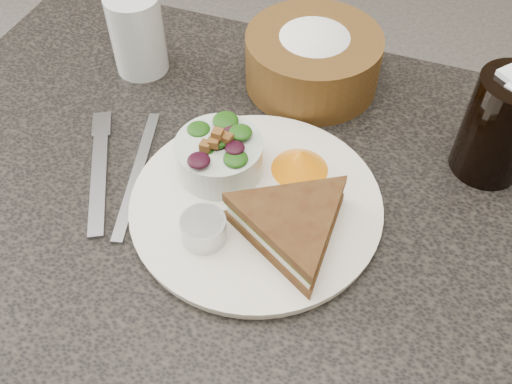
{
  "coord_description": "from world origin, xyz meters",
  "views": [
    {
      "loc": [
        0.15,
        -0.41,
        1.28
      ],
      "look_at": [
        -0.0,
        -0.01,
        0.78
      ],
      "focal_mm": 40.0,
      "sensor_mm": 36.0,
      "label": 1
    }
  ],
  "objects_px": {
    "salad_bowl": "(219,151)",
    "water_glass": "(137,34)",
    "sandwich": "(293,225)",
    "bread_basket": "(313,52)",
    "dinner_plate": "(256,205)",
    "cola_glass": "(502,123)",
    "dining_table": "(258,341)",
    "dressing_ramekin": "(204,229)"
  },
  "relations": [
    {
      "from": "dinner_plate",
      "to": "dining_table",
      "type": "bearing_deg",
      "value": 84.07
    },
    {
      "from": "sandwich",
      "to": "water_glass",
      "type": "bearing_deg",
      "value": 172.62
    },
    {
      "from": "dining_table",
      "to": "cola_glass",
      "type": "height_order",
      "value": "cola_glass"
    },
    {
      "from": "sandwich",
      "to": "bread_basket",
      "type": "distance_m",
      "value": 0.29
    },
    {
      "from": "dinner_plate",
      "to": "salad_bowl",
      "type": "xyz_separation_m",
      "value": [
        -0.06,
        0.03,
        0.04
      ]
    },
    {
      "from": "dinner_plate",
      "to": "water_glass",
      "type": "xyz_separation_m",
      "value": [
        -0.25,
        0.2,
        0.05
      ]
    },
    {
      "from": "dining_table",
      "to": "dressing_ramekin",
      "type": "height_order",
      "value": "dressing_ramekin"
    },
    {
      "from": "salad_bowl",
      "to": "water_glass",
      "type": "xyz_separation_m",
      "value": [
        -0.19,
        0.16,
        0.01
      ]
    },
    {
      "from": "salad_bowl",
      "to": "water_glass",
      "type": "height_order",
      "value": "water_glass"
    },
    {
      "from": "dining_table",
      "to": "dinner_plate",
      "type": "xyz_separation_m",
      "value": [
        -0.0,
        -0.01,
        0.38
      ]
    },
    {
      "from": "sandwich",
      "to": "cola_glass",
      "type": "relative_size",
      "value": 1.12
    },
    {
      "from": "dinner_plate",
      "to": "water_glass",
      "type": "height_order",
      "value": "water_glass"
    },
    {
      "from": "dinner_plate",
      "to": "dressing_ramekin",
      "type": "height_order",
      "value": "dressing_ramekin"
    },
    {
      "from": "salad_bowl",
      "to": "bread_basket",
      "type": "bearing_deg",
      "value": 75.96
    },
    {
      "from": "salad_bowl",
      "to": "water_glass",
      "type": "bearing_deg",
      "value": 139.95
    },
    {
      "from": "sandwich",
      "to": "dressing_ramekin",
      "type": "bearing_deg",
      "value": -130.28
    },
    {
      "from": "salad_bowl",
      "to": "bread_basket",
      "type": "relative_size",
      "value": 0.56
    },
    {
      "from": "sandwich",
      "to": "water_glass",
      "type": "height_order",
      "value": "water_glass"
    },
    {
      "from": "dressing_ramekin",
      "to": "bread_basket",
      "type": "xyz_separation_m",
      "value": [
        0.03,
        0.32,
        0.03
      ]
    },
    {
      "from": "dressing_ramekin",
      "to": "sandwich",
      "type": "bearing_deg",
      "value": 20.29
    },
    {
      "from": "cola_glass",
      "to": "sandwich",
      "type": "bearing_deg",
      "value": -134.0
    },
    {
      "from": "dining_table",
      "to": "bread_basket",
      "type": "xyz_separation_m",
      "value": [
        -0.01,
        0.24,
        0.43
      ]
    },
    {
      "from": "sandwich",
      "to": "dinner_plate",
      "type": "bearing_deg",
      "value": 177.56
    },
    {
      "from": "dining_table",
      "to": "sandwich",
      "type": "bearing_deg",
      "value": -37.62
    },
    {
      "from": "dressing_ramekin",
      "to": "cola_glass",
      "type": "distance_m",
      "value": 0.37
    },
    {
      "from": "cola_glass",
      "to": "dressing_ramekin",
      "type": "bearing_deg",
      "value": -140.63
    },
    {
      "from": "dinner_plate",
      "to": "sandwich",
      "type": "xyz_separation_m",
      "value": [
        0.06,
        -0.03,
        0.03
      ]
    },
    {
      "from": "dressing_ramekin",
      "to": "bread_basket",
      "type": "height_order",
      "value": "bread_basket"
    },
    {
      "from": "dinner_plate",
      "to": "salad_bowl",
      "type": "height_order",
      "value": "salad_bowl"
    },
    {
      "from": "sandwich",
      "to": "cola_glass",
      "type": "xyz_separation_m",
      "value": [
        0.19,
        0.2,
        0.04
      ]
    },
    {
      "from": "sandwich",
      "to": "bread_basket",
      "type": "height_order",
      "value": "bread_basket"
    },
    {
      "from": "dining_table",
      "to": "dressing_ramekin",
      "type": "relative_size",
      "value": 19.59
    },
    {
      "from": "bread_basket",
      "to": "dining_table",
      "type": "bearing_deg",
      "value": -88.4
    },
    {
      "from": "salad_bowl",
      "to": "dressing_ramekin",
      "type": "height_order",
      "value": "salad_bowl"
    },
    {
      "from": "bread_basket",
      "to": "cola_glass",
      "type": "bearing_deg",
      "value": -18.06
    },
    {
      "from": "cola_glass",
      "to": "water_glass",
      "type": "bearing_deg",
      "value": 176.47
    },
    {
      "from": "dining_table",
      "to": "sandwich",
      "type": "relative_size",
      "value": 6.05
    },
    {
      "from": "dining_table",
      "to": "sandwich",
      "type": "xyz_separation_m",
      "value": [
        0.05,
        -0.04,
        0.41
      ]
    },
    {
      "from": "dinner_plate",
      "to": "salad_bowl",
      "type": "relative_size",
      "value": 2.77
    },
    {
      "from": "bread_basket",
      "to": "water_glass",
      "type": "xyz_separation_m",
      "value": [
        -0.25,
        -0.05,
        0.0
      ]
    },
    {
      "from": "salad_bowl",
      "to": "water_glass",
      "type": "relative_size",
      "value": 0.91
    },
    {
      "from": "sandwich",
      "to": "bread_basket",
      "type": "xyz_separation_m",
      "value": [
        -0.06,
        0.28,
        0.02
      ]
    }
  ]
}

